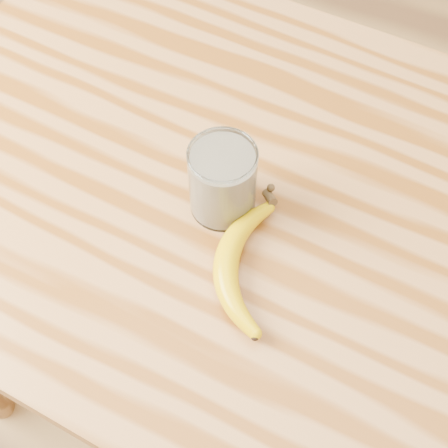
% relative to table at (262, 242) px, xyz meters
% --- Properties ---
extents(table, '(1.20, 0.80, 0.90)m').
position_rel_table_xyz_m(table, '(0.00, 0.00, 0.00)').
color(table, '#A16935').
rests_on(table, ground).
extents(smoothie_glass, '(0.09, 0.09, 0.11)m').
position_rel_table_xyz_m(smoothie_glass, '(-0.05, -0.04, 0.19)').
color(smoothie_glass, white).
rests_on(smoothie_glass, table).
extents(banana, '(0.19, 0.29, 0.03)m').
position_rel_table_xyz_m(banana, '(0.00, -0.13, 0.15)').
color(banana, '#D2A500').
rests_on(banana, table).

